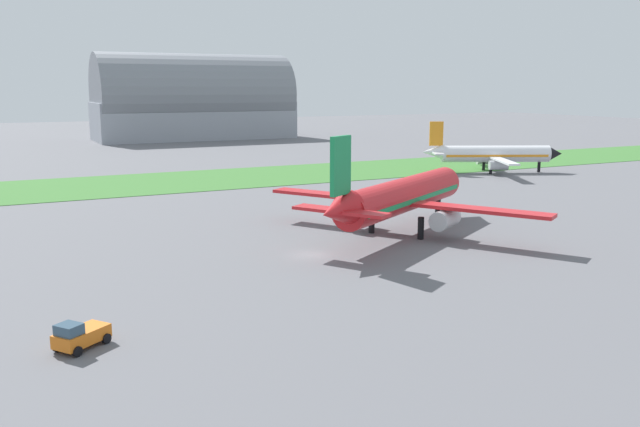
{
  "coord_description": "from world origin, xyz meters",
  "views": [
    {
      "loc": [
        -29.07,
        -59.83,
        16.95
      ],
      "look_at": [
        3.97,
        5.98,
        3.0
      ],
      "focal_mm": 37.38,
      "sensor_mm": 36.0,
      "label": 1
    }
  ],
  "objects": [
    {
      "name": "airplane_midfield_jet",
      "position": [
        13.59,
        4.26,
        4.45
      ],
      "size": [
        31.16,
        31.15,
        12.36
      ],
      "rotation": [
        0.0,
        0.0,
        0.55
      ],
      "color": "red",
      "rests_on": "ground_plane"
    },
    {
      "name": "ground_plane",
      "position": [
        0.0,
        0.0,
        0.0
      ],
      "size": [
        600.0,
        600.0,
        0.0
      ],
      "primitive_type": "plane",
      "color": "slate"
    },
    {
      "name": "hangar_distant",
      "position": [
        34.28,
        159.89,
        12.12
      ],
      "size": [
        64.45,
        26.53,
        27.94
      ],
      "color": "#9399A3",
      "rests_on": "ground_plane"
    },
    {
      "name": "grass_taxiway_strip",
      "position": [
        0.0,
        60.08,
        0.04
      ],
      "size": [
        360.0,
        28.0,
        0.08
      ],
      "primitive_type": "cube",
      "color": "#3D7533",
      "rests_on": "ground_plane"
    },
    {
      "name": "airplane_parked_jet_far",
      "position": [
        62.37,
        44.57,
        3.71
      ],
      "size": [
        27.1,
        27.21,
        10.29
      ],
      "rotation": [
        0.0,
        0.0,
        5.84
      ],
      "color": "white",
      "rests_on": "ground_plane"
    },
    {
      "name": "pushback_tug_near_gate",
      "position": [
        -24.6,
        -15.6,
        0.91
      ],
      "size": [
        3.97,
        3.57,
        1.95
      ],
      "rotation": [
        0.0,
        0.0,
        3.77
      ],
      "color": "orange",
      "rests_on": "ground_plane"
    }
  ]
}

